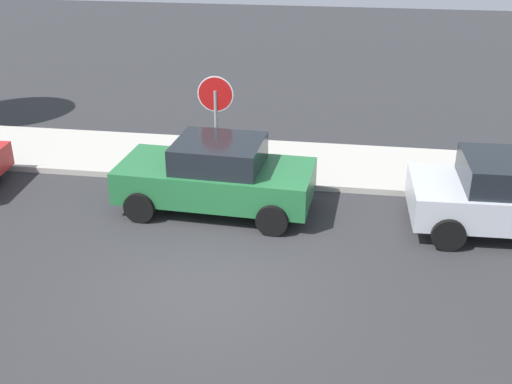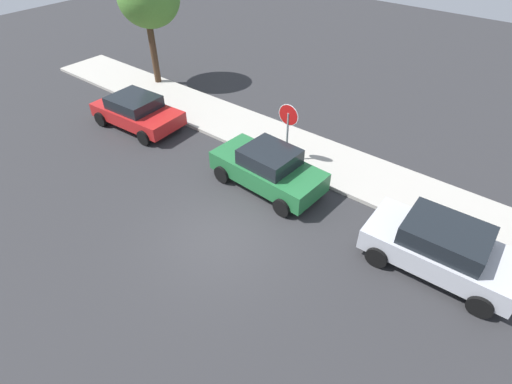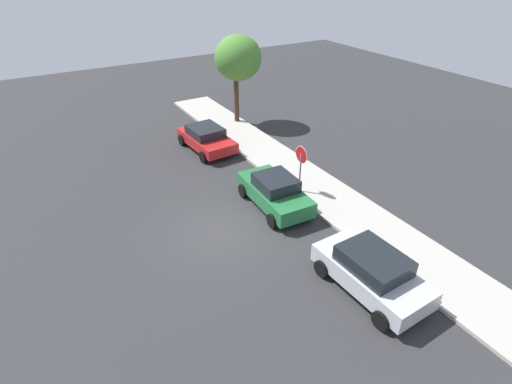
{
  "view_description": "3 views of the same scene",
  "coord_description": "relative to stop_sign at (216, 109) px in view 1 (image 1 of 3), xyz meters",
  "views": [
    {
      "loc": [
        2.27,
        -9.05,
        6.12
      ],
      "look_at": [
        0.55,
        2.08,
        0.84
      ],
      "focal_mm": 45.0,
      "sensor_mm": 36.0,
      "label": 1
    },
    {
      "loc": [
        6.26,
        -6.2,
        8.78
      ],
      "look_at": [
        0.46,
        1.14,
        1.25
      ],
      "focal_mm": 28.0,
      "sensor_mm": 36.0,
      "label": 2
    },
    {
      "loc": [
        12.12,
        -5.56,
        9.93
      ],
      "look_at": [
        -0.25,
        1.85,
        1.16
      ],
      "focal_mm": 28.0,
      "sensor_mm": 36.0,
      "label": 3
    }
  ],
  "objects": [
    {
      "name": "ground_plane",
      "position": [
        0.75,
        -4.53,
        -1.68
      ],
      "size": [
        60.0,
        60.0,
        0.0
      ],
      "primitive_type": "plane",
      "color": "#2D2D30"
    },
    {
      "name": "sidewalk_curb",
      "position": [
        0.75,
        0.94,
        -1.61
      ],
      "size": [
        32.0,
        2.71,
        0.14
      ],
      "primitive_type": "cube",
      "color": "#B2ADA3",
      "rests_on": "ground_plane"
    },
    {
      "name": "parked_car_green",
      "position": [
        0.33,
        -1.61,
        -0.92
      ],
      "size": [
        4.11,
        2.16,
        1.53
      ],
      "color": "#236B38",
      "rests_on": "ground_plane"
    },
    {
      "name": "stop_sign",
      "position": [
        0.0,
        0.0,
        0.0
      ],
      "size": [
        0.82,
        0.08,
        2.44
      ],
      "color": "gray",
      "rests_on": "ground_plane"
    }
  ]
}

